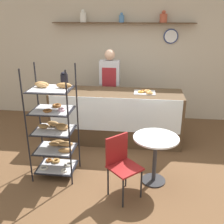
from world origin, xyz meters
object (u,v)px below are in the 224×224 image
pastry_rack (55,128)px  coffee_carafe (64,82)px  cafe_chair (121,160)px  donut_tray_counter (145,92)px  cafe_table (155,149)px  person_worker (110,86)px

pastry_rack → coffee_carafe: size_ratio=4.63×
pastry_rack → cafe_chair: bearing=-20.0°
donut_tray_counter → coffee_carafe: bearing=-178.1°
cafe_chair → donut_tray_counter: 1.77m
cafe_table → donut_tray_counter: donut_tray_counter is taller
person_worker → coffee_carafe: size_ratio=4.60×
cafe_table → cafe_chair: bearing=-143.9°
cafe_chair → coffee_carafe: (-1.23, 1.62, 0.65)m
pastry_rack → cafe_chair: 1.12m
cafe_chair → person_worker: bearing=56.7°
person_worker → donut_tray_counter: (0.75, -0.61, 0.07)m
pastry_rack → person_worker: 2.00m
coffee_carafe → donut_tray_counter: size_ratio=0.95×
person_worker → cafe_chair: person_worker is taller
coffee_carafe → donut_tray_counter: bearing=1.9°
pastry_rack → donut_tray_counter: bearing=44.3°
person_worker → cafe_table: 2.18m
cafe_chair → coffee_carafe: size_ratio=2.33×
person_worker → cafe_table: (0.92, -1.94, -0.39)m
pastry_rack → cafe_chair: (1.03, -0.38, -0.25)m
pastry_rack → cafe_table: size_ratio=2.34×
cafe_table → pastry_rack: bearing=178.8°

